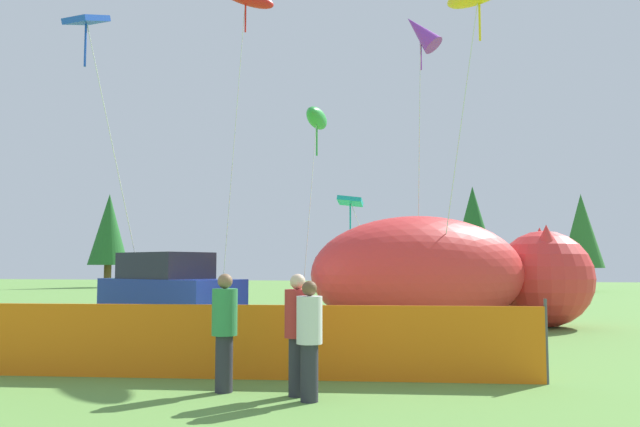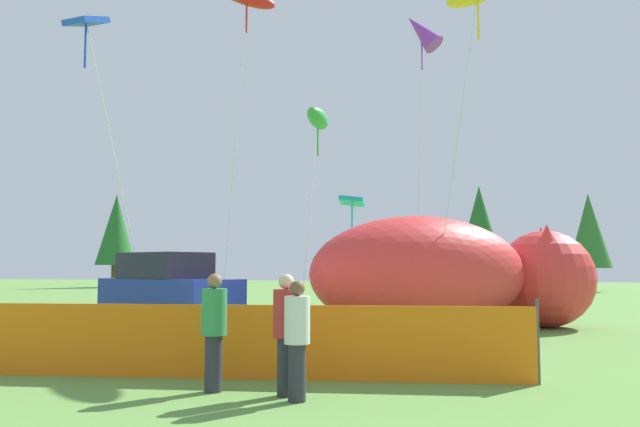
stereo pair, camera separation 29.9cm
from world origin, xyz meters
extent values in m
plane|color=#609342|center=(0.00, 0.00, 0.00)|extent=(120.00, 120.00, 0.00)
cube|color=navy|center=(-2.66, 2.72, 0.86)|extent=(4.59, 3.48, 1.18)
cube|color=#1E232D|center=(-2.85, 2.82, 1.80)|extent=(2.81, 2.49, 0.71)
cylinder|color=black|center=(-1.09, 2.88, 0.31)|extent=(0.67, 0.50, 0.62)
cylinder|color=black|center=(-1.86, 1.36, 0.31)|extent=(0.67, 0.50, 0.62)
cylinder|color=black|center=(-3.45, 4.08, 0.31)|extent=(0.67, 0.50, 0.62)
cylinder|color=black|center=(-4.22, 2.56, 0.31)|extent=(0.67, 0.50, 0.62)
cube|color=#1959A5|center=(2.00, -0.22, 0.46)|extent=(0.73, 0.73, 0.03)
cube|color=#1959A5|center=(2.20, -0.07, 0.69)|extent=(0.31, 0.42, 0.47)
cylinder|color=#A5A5AD|center=(1.95, -0.53, 0.23)|extent=(0.02, 0.02, 0.46)
cylinder|color=#A5A5AD|center=(1.69, -0.17, 0.23)|extent=(0.02, 0.02, 0.46)
cylinder|color=#A5A5AD|center=(2.31, -0.27, 0.23)|extent=(0.02, 0.02, 0.46)
cylinder|color=#A5A5AD|center=(2.05, 0.09, 0.23)|extent=(0.02, 0.02, 0.46)
ellipsoid|color=red|center=(4.03, 4.18, 1.58)|extent=(7.05, 6.13, 3.15)
ellipsoid|color=yellow|center=(4.03, 4.18, 0.87)|extent=(4.70, 4.21, 1.42)
sphere|color=red|center=(7.48, 6.45, 1.42)|extent=(2.84, 2.84, 2.84)
cone|color=red|center=(7.48, 7.16, 2.55)|extent=(0.79, 0.79, 0.85)
cone|color=red|center=(7.48, 5.74, 2.55)|extent=(0.79, 0.79, 0.85)
cube|color=orange|center=(1.29, -3.45, 0.59)|extent=(9.91, 1.26, 1.18)
cylinder|color=#4C4C51|center=(6.24, -2.84, 0.65)|extent=(0.05, 0.05, 1.29)
cylinder|color=#2D2D38|center=(1.63, -4.44, 0.40)|extent=(0.25, 0.25, 0.80)
cylinder|color=#338C4C|center=(1.63, -4.44, 1.14)|extent=(0.37, 0.37, 0.67)
sphere|color=#8C6647|center=(1.63, -4.44, 1.58)|extent=(0.22, 0.22, 0.22)
cylinder|color=#2D2D38|center=(2.97, -4.79, 0.38)|extent=(0.24, 0.24, 0.76)
cylinder|color=silver|center=(2.97, -4.79, 1.08)|extent=(0.35, 0.35, 0.63)
sphere|color=brown|center=(2.97, -4.79, 1.50)|extent=(0.21, 0.21, 0.21)
cylinder|color=#2D2D38|center=(2.73, -4.48, 0.40)|extent=(0.25, 0.25, 0.80)
cylinder|color=#B72D2D|center=(2.73, -4.48, 1.14)|extent=(0.37, 0.37, 0.67)
sphere|color=beige|center=(2.73, -4.48, 1.58)|extent=(0.22, 0.22, 0.22)
cylinder|color=silver|center=(4.98, 3.24, 4.48)|extent=(1.37, 0.17, 8.96)
cylinder|color=yellow|center=(5.65, 3.31, 8.26)|extent=(0.06, 0.06, 1.20)
cylinder|color=silver|center=(0.43, 6.13, 3.43)|extent=(0.19, 2.97, 6.87)
ellipsoid|color=green|center=(0.35, 7.60, 6.86)|extent=(0.64, 1.85, 0.76)
cylinder|color=green|center=(0.35, 7.60, 6.16)|extent=(0.06, 0.06, 1.20)
cylinder|color=silver|center=(-4.14, 2.51, 4.24)|extent=(1.38, 1.56, 8.48)
cube|color=blue|center=(-4.81, 1.74, 8.48)|extent=(1.11, 1.11, 0.48)
cylinder|color=blue|center=(-4.81, 1.74, 7.78)|extent=(0.06, 0.06, 1.20)
cylinder|color=silver|center=(2.00, 9.08, 2.10)|extent=(1.77, 1.52, 4.21)
cube|color=#19B2B2|center=(1.13, 9.83, 4.20)|extent=(0.97, 0.95, 0.39)
cylinder|color=#19B2B2|center=(1.13, 9.83, 3.50)|extent=(0.06, 0.06, 1.20)
cylinder|color=silver|center=(-2.50, 7.11, 5.63)|extent=(0.79, 0.11, 11.26)
cylinder|color=red|center=(-2.12, 7.16, 10.55)|extent=(0.06, 0.06, 1.20)
cylinder|color=silver|center=(3.84, 6.94, 4.78)|extent=(0.21, 0.86, 9.56)
cone|color=purple|center=(3.93, 7.36, 9.56)|extent=(1.55, 1.00, 1.52)
cylinder|color=purple|center=(3.93, 7.36, 8.86)|extent=(0.06, 0.06, 1.20)
cylinder|color=brown|center=(13.78, 33.87, 0.82)|extent=(0.52, 0.52, 1.64)
cone|color=#2D6B2D|center=(13.78, 33.87, 4.26)|extent=(2.88, 2.88, 5.24)
cylinder|color=brown|center=(-23.23, 34.00, 0.93)|extent=(0.59, 0.59, 1.86)
cone|color=#236028|center=(-23.23, 34.00, 4.83)|extent=(3.27, 3.27, 5.94)
cylinder|color=brown|center=(6.41, 36.89, 0.95)|extent=(0.61, 0.61, 1.91)
cone|color=#236028|center=(6.41, 36.89, 4.95)|extent=(3.35, 3.35, 6.10)
camera|label=1|loc=(4.88, -13.02, 1.80)|focal=35.00mm
camera|label=2|loc=(5.17, -12.96, 1.80)|focal=35.00mm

